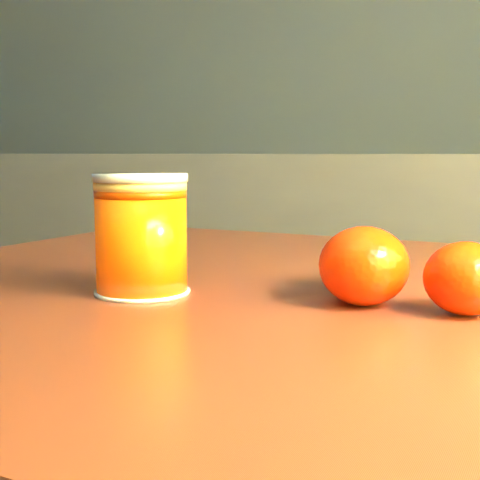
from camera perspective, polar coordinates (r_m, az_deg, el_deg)
The scene contains 6 objects.
kitchen_counter at distance 2.05m, azimuth -6.16°, elevation -5.37°, with size 3.15×0.60×0.90m, color #54545A.
table at distance 0.59m, azimuth 13.39°, elevation -14.48°, with size 1.06×0.75×0.78m.
juice_glass at distance 0.56m, azimuth -8.42°, elevation 0.45°, with size 0.08×0.08×0.10m.
orange_front at distance 0.58m, azimuth 10.04°, elevation -1.66°, with size 0.06×0.06×0.05m, color #FD3005.
orange_back at distance 0.51m, azimuth 18.73°, elevation -3.12°, with size 0.06×0.06×0.05m, color #FD3005.
orange_extra at distance 0.52m, azimuth 10.53°, elevation -2.18°, with size 0.07×0.07×0.06m, color #FD3005.
Camera 1 is at (1.13, -0.20, 0.90)m, focal length 50.00 mm.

